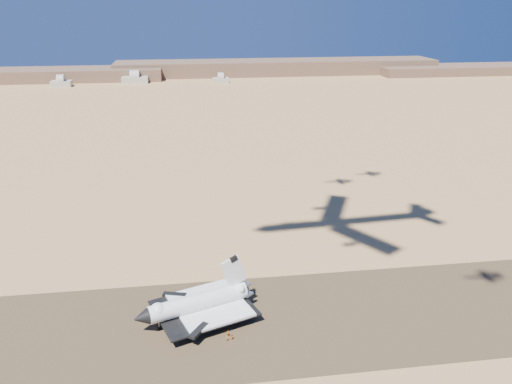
{
  "coord_description": "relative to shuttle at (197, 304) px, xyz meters",
  "views": [
    {
      "loc": [
        -1.45,
        -122.92,
        88.39
      ],
      "look_at": [
        16.84,
        8.0,
        38.17
      ],
      "focal_mm": 35.0,
      "sensor_mm": 36.0,
      "label": 1
    }
  ],
  "objects": [
    {
      "name": "ground",
      "position": [
        1.21,
        -4.39,
        -4.86
      ],
      "size": [
        1200.0,
        1200.0,
        0.0
      ],
      "primitive_type": "plane",
      "color": "tan",
      "rests_on": "ground"
    },
    {
      "name": "runway",
      "position": [
        1.21,
        -4.39,
        -4.83
      ],
      "size": [
        600.0,
        50.0,
        0.06
      ],
      "primitive_type": "cube",
      "color": "#4A3925",
      "rests_on": "ground"
    },
    {
      "name": "ridgeline",
      "position": [
        66.52,
        522.91,
        2.76
      ],
      "size": [
        960.0,
        90.0,
        18.0
      ],
      "color": "brown",
      "rests_on": "ground"
    },
    {
      "name": "hangars",
      "position": [
        -62.79,
        474.04,
        -0.03
      ],
      "size": [
        200.5,
        29.5,
        30.0
      ],
      "color": "#A7A394",
      "rests_on": "ground"
    },
    {
      "name": "shuttle",
      "position": [
        0.0,
        0.0,
        0.0
      ],
      "size": [
        37.19,
        30.27,
        18.09
      ],
      "rotation": [
        0.0,
        0.0,
        0.34
      ],
      "color": "white",
      "rests_on": "runway"
    },
    {
      "name": "crew_a",
      "position": [
        7.74,
        -11.97,
        -4.01
      ],
      "size": [
        0.42,
        0.6,
        1.59
      ],
      "primitive_type": "imported",
      "rotation": [
        0.0,
        0.0,
        1.63
      ],
      "color": "orange",
      "rests_on": "runway"
    },
    {
      "name": "crew_b",
      "position": [
        9.18,
        -11.53,
        -3.97
      ],
      "size": [
        0.78,
        0.94,
        1.67
      ],
      "primitive_type": "imported",
      "rotation": [
        0.0,
        0.0,
        2.03
      ],
      "color": "orange",
      "rests_on": "runway"
    },
    {
      "name": "crew_c",
      "position": [
        8.12,
        -9.94,
        -3.9
      ],
      "size": [
        1.13,
        1.14,
        1.81
      ],
      "primitive_type": "imported",
      "rotation": [
        0.0,
        0.0,
        2.35
      ],
      "color": "orange",
      "rests_on": "runway"
    }
  ]
}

